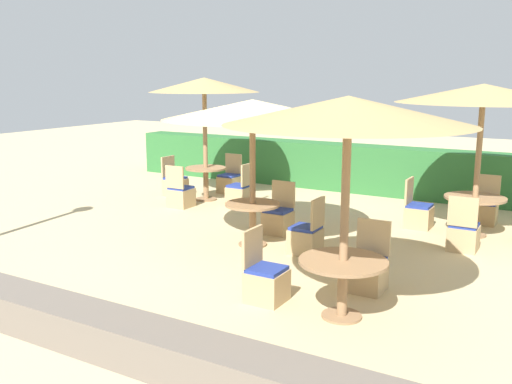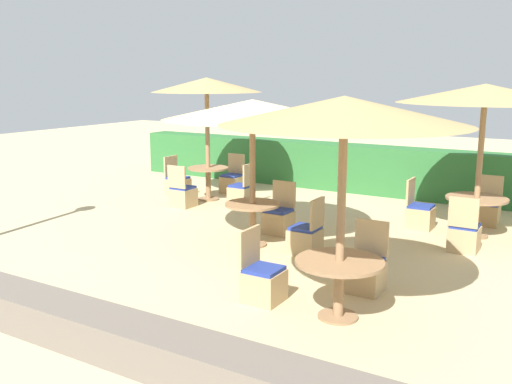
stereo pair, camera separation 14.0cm
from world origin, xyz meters
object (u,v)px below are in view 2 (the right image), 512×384
(patio_chair_back_right_west, at_px, (420,215))
(parasol_back_left, at_px, (207,86))
(patio_chair_back_left_west, at_px, (178,184))
(round_table_center, at_px, (253,214))
(patio_chair_back_right_north, at_px, (487,211))
(round_table_back_left, at_px, (208,176))
(parasol_center, at_px, (252,110))
(parasol_back_right, at_px, (485,94))
(patio_chair_back_right_south, at_px, (464,236))
(patio_chair_front_right_west, at_px, (263,281))
(patio_chair_front_right_north, at_px, (365,272))
(patio_chair_center_north, at_px, (279,219))
(patio_chair_back_left_north, at_px, (232,182))
(round_table_front_right, at_px, (339,273))
(patio_chair_back_left_east, at_px, (242,193))
(round_table_back_right, at_px, (476,206))
(parasol_front_right, at_px, (344,111))
(patio_chair_center_east, at_px, (306,238))
(patio_chair_back_left_south, at_px, (183,195))

(patio_chair_back_right_west, distance_m, parasol_back_left, 5.38)
(patio_chair_back_left_west, relative_size, round_table_center, 1.01)
(patio_chair_back_right_north, height_order, round_table_back_left, patio_chair_back_right_north)
(parasol_center, bearing_deg, parasol_back_right, 38.62)
(round_table_back_left, distance_m, round_table_center, 3.73)
(patio_chair_back_right_south, height_order, patio_chair_front_right_west, same)
(patio_chair_front_right_west, bearing_deg, patio_chair_front_right_north, 135.13)
(round_table_center, xyz_separation_m, patio_chair_front_right_west, (1.37, -2.01, -0.28))
(patio_chair_back_right_south, xyz_separation_m, patio_chair_center_north, (-3.11, -0.59, 0.00))
(patio_chair_back_right_west, height_order, patio_chair_back_left_north, same)
(parasol_back_right, bearing_deg, patio_chair_back_right_north, 87.76)
(parasol_back_right, relative_size, round_table_front_right, 2.84)
(patio_chair_center_north, distance_m, patio_chair_front_right_north, 3.01)
(patio_chair_back_right_north, relative_size, patio_chair_front_right_west, 1.00)
(patio_chair_back_left_east, relative_size, patio_chair_front_right_north, 1.00)
(patio_chair_back_right_west, bearing_deg, patio_chair_back_right_north, 132.16)
(round_table_back_right, relative_size, patio_chair_back_right_west, 1.14)
(parasol_back_right, relative_size, patio_chair_back_left_west, 3.20)
(patio_chair_back_left_west, relative_size, parasol_center, 0.32)
(patio_chair_front_right_north, xyz_separation_m, patio_chair_front_right_west, (-1.00, -1.00, 0.00))
(patio_chair_back_left_east, height_order, round_table_center, patio_chair_back_left_east)
(round_table_back_right, bearing_deg, patio_chair_back_left_west, 179.44)
(round_table_center, relative_size, parasol_front_right, 0.33)
(round_table_back_left, height_order, patio_chair_center_north, patio_chair_center_north)
(parasol_back_left, relative_size, patio_chair_center_east, 2.97)
(patio_chair_back_left_south, xyz_separation_m, round_table_center, (2.78, -1.66, 0.28))
(round_table_back_left, xyz_separation_m, patio_chair_back_left_east, (0.94, -0.05, -0.30))
(parasol_back_left, xyz_separation_m, patio_chair_back_left_south, (-0.05, -0.88, -2.33))
(round_table_front_right, bearing_deg, parasol_back_right, 80.87)
(parasol_front_right, bearing_deg, patio_chair_back_left_north, 132.85)
(round_table_back_right, bearing_deg, patio_chair_center_east, -131.17)
(patio_chair_back_right_north, bearing_deg, parasol_center, 47.68)
(patio_chair_back_left_west, relative_size, patio_chair_front_right_west, 1.00)
(patio_chair_back_left_south, relative_size, patio_chair_back_left_west, 1.00)
(round_table_center, bearing_deg, patio_chair_front_right_west, -55.78)
(parasol_center, bearing_deg, patio_chair_back_left_west, 144.96)
(patio_chair_back_right_west, height_order, patio_chair_back_left_south, same)
(patio_chair_back_right_north, bearing_deg, patio_chair_center_north, 39.50)
(patio_chair_back_left_north, distance_m, patio_chair_center_east, 5.06)
(patio_chair_back_left_north, bearing_deg, patio_chair_back_right_north, 179.58)
(round_table_back_left, relative_size, patio_chair_center_east, 0.99)
(parasol_back_right, distance_m, round_table_back_right, 1.95)
(patio_chair_back_right_south, relative_size, parasol_center, 0.32)
(parasol_back_right, bearing_deg, parasol_center, -141.38)
(patio_chair_back_left_south, bearing_deg, patio_chair_back_left_north, 87.61)
(patio_chair_back_right_south, distance_m, parasol_center, 4.00)
(parasol_center, bearing_deg, parasol_back_left, 137.06)
(patio_chair_back_left_north, bearing_deg, parasol_front_right, 132.85)
(round_table_front_right, bearing_deg, patio_chair_back_left_west, 143.00)
(round_table_center, bearing_deg, patio_chair_back_left_south, 149.21)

